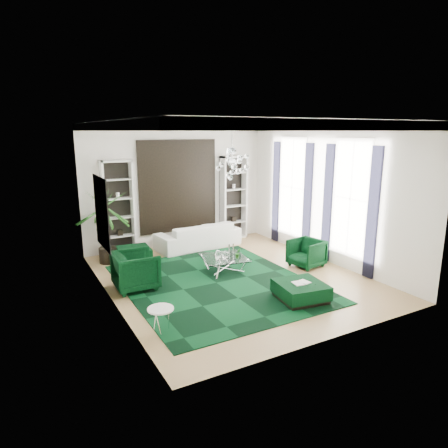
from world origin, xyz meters
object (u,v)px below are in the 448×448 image
armchair_right (306,253)px  side_table (161,321)px  ottoman_side (134,254)px  ottoman_front (301,291)px  palm (105,217)px  armchair_left (136,270)px  coffee_table (224,264)px  sofa (198,235)px

armchair_right → side_table: (-4.73, -1.58, -0.15)m
armchair_right → ottoman_side: size_ratio=0.95×
ottoman_side → side_table: side_table is taller
ottoman_front → side_table: (-3.17, 0.10, 0.03)m
armchair_right → palm: size_ratio=0.32×
side_table → armchair_left: bearing=84.5°
coffee_table → palm: (-2.52, 2.18, 1.11)m
ottoman_side → ottoman_front: bearing=-61.1°
armchair_left → ottoman_side: (0.53, 2.01, -0.25)m
armchair_left → armchair_right: (4.51, -0.69, -0.07)m
armchair_right → ottoman_side: 4.81m
sofa → armchair_right: sofa is taller
sofa → side_table: (-2.93, -4.65, -0.16)m
side_table → palm: size_ratio=0.18×
coffee_table → ottoman_side: ottoman_side is taller
armchair_right → palm: 5.57m
armchair_left → side_table: 2.30m
ottoman_front → armchair_right: bearing=47.1°
sofa → coffee_table: 2.36m
coffee_table → side_table: (-2.59, -2.32, 0.04)m
sofa → armchair_right: bearing=114.9°
palm → armchair_right: bearing=-32.1°
side_table → palm: 4.63m
ottoman_side → side_table: 4.34m
armchair_right → side_table: bearing=-81.3°
armchair_right → ottoman_side: (-3.98, 2.70, -0.18)m
side_table → sofa: bearing=57.8°
armchair_left → palm: (-0.15, 2.23, 0.86)m
sofa → armchair_right: 3.56m
sofa → armchair_right: (1.80, -3.07, -0.01)m
armchair_left → side_table: bearing=175.8°
ottoman_side → palm: 1.32m
sofa → armchair_right: size_ratio=3.22×
armchair_left → side_table: size_ratio=2.04×
armchair_left → coffee_table: armchair_left is taller
ottoman_side → palm: palm is taller
ottoman_front → palm: (-3.09, 4.60, 1.11)m
ottoman_side → side_table: (-0.75, -4.28, 0.04)m
ottoman_side → ottoman_front: ottoman_front is taller
armchair_right → palm: palm is taller
armchair_left → armchair_right: armchair_left is taller
coffee_table → palm: bearing=139.1°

